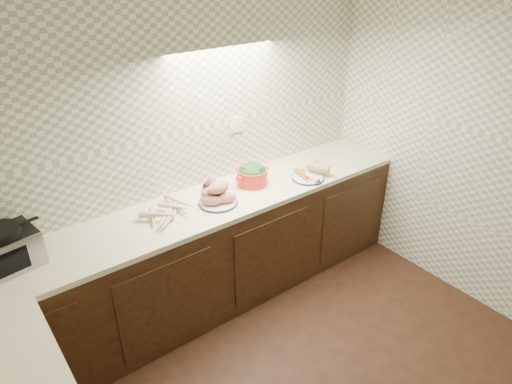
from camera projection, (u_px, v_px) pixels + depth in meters
room at (372, 200)px, 1.90m from camera, size 3.60×3.60×2.60m
counter at (173, 370)px, 2.58m from camera, size 3.60×3.60×0.90m
toaster_oven at (4, 249)px, 2.63m from camera, size 0.40×0.33×0.26m
parsnip_pile at (171, 213)px, 3.16m from camera, size 0.44×0.44×0.08m
sweet_potato_plate at (217, 195)px, 3.32m from camera, size 0.30×0.29×0.17m
onion_bowl at (213, 187)px, 3.47m from camera, size 0.16×0.16×0.13m
dutch_oven at (252, 174)px, 3.59m from camera, size 0.31×0.27×0.17m
veg_plate at (310, 171)px, 3.73m from camera, size 0.34×0.34×0.12m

